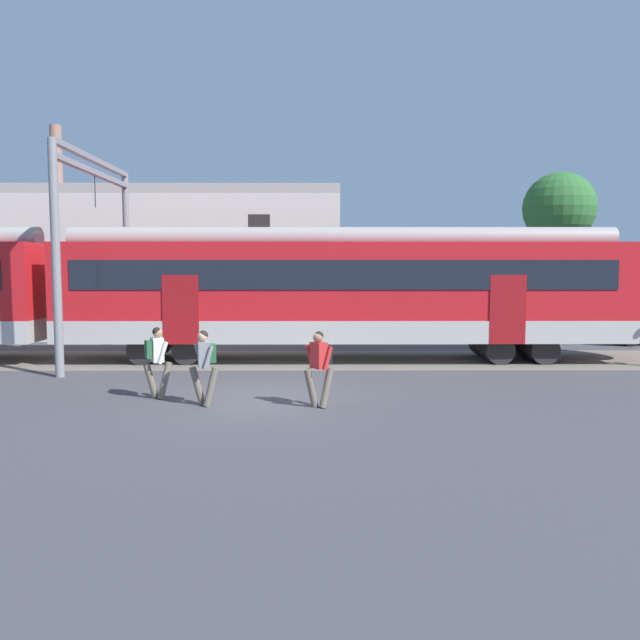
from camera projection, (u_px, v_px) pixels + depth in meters
ground_plane at (261, 400)px, 14.24m from camera, size 160.00×160.00×0.00m
track_bed at (7, 360)px, 20.42m from camera, size 80.00×4.40×0.01m
pedestrian_white at (156, 356)px, 14.28m from camera, size 0.71×0.51×1.67m
pedestrian_grey at (205, 361)px, 13.57m from camera, size 0.69×0.54×1.67m
pedestrian_red at (320, 362)px, 13.41m from camera, size 0.71×0.51×1.67m
catenary_gantry at (96, 227)px, 20.08m from camera, size 0.24×6.64×6.53m
background_building at (164, 263)px, 27.63m from camera, size 15.41×5.00×9.20m
street_tree_right at (559, 209)px, 30.95m from camera, size 3.55×3.55×7.75m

